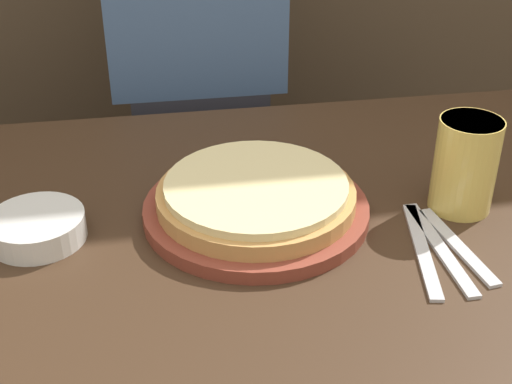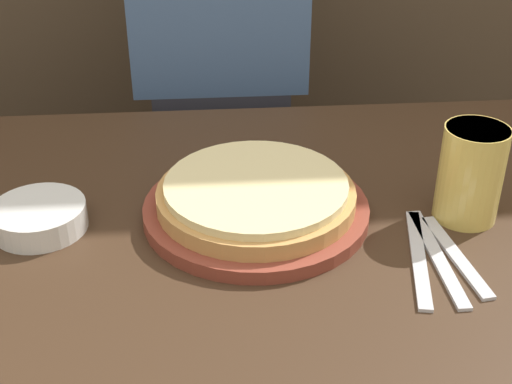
% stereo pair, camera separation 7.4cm
% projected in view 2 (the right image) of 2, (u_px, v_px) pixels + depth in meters
% --- Properties ---
extents(pizza_on_board, '(0.32, 0.32, 0.06)m').
position_uv_depth(pizza_on_board, '(256.00, 201.00, 1.01)').
color(pizza_on_board, brown).
rests_on(pizza_on_board, dining_table).
extents(beer_glass, '(0.09, 0.09, 0.14)m').
position_uv_depth(beer_glass, '(471.00, 170.00, 0.98)').
color(beer_glass, '#E5C65B').
rests_on(beer_glass, dining_table).
extents(side_bowl, '(0.13, 0.13, 0.04)m').
position_uv_depth(side_bowl, '(39.00, 217.00, 0.99)').
color(side_bowl, silver).
rests_on(side_bowl, dining_table).
extents(fork, '(0.06, 0.22, 0.00)m').
position_uv_depth(fork, '(418.00, 257.00, 0.93)').
color(fork, silver).
rests_on(fork, dining_table).
extents(dinner_knife, '(0.02, 0.22, 0.00)m').
position_uv_depth(dinner_knife, '(437.00, 256.00, 0.93)').
color(dinner_knife, silver).
rests_on(dinner_knife, dining_table).
extents(spoon, '(0.04, 0.18, 0.00)m').
position_uv_depth(spoon, '(456.00, 256.00, 0.93)').
color(spoon, silver).
rests_on(spoon, dining_table).
extents(diner_person, '(0.35, 0.20, 1.32)m').
position_uv_depth(diner_person, '(221.00, 105.00, 1.56)').
color(diner_person, '#33333D').
rests_on(diner_person, ground_plane).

